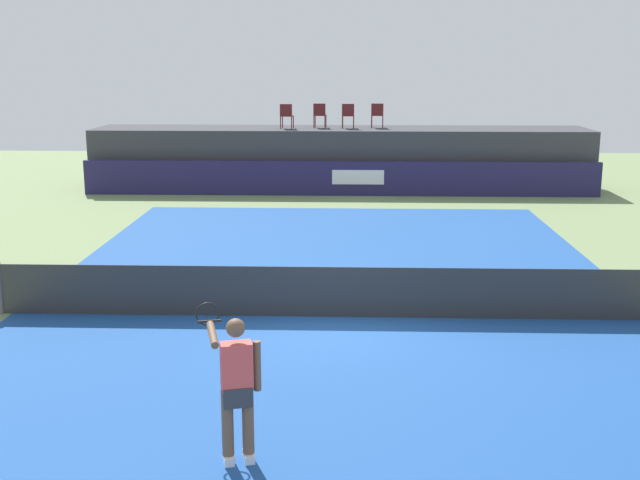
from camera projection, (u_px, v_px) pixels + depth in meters
name	position (u px, v px, depth m)	size (l,w,h in m)	color
ground_plane	(335.00, 274.00, 17.61)	(48.00, 48.00, 0.00)	#6B7F51
court_inner	(333.00, 317.00, 14.68)	(12.00, 22.00, 0.00)	#1C478C
sponsor_wall	(340.00, 178.00, 27.71)	(18.00, 0.22, 1.20)	#231E4C
spectator_platform	(341.00, 158.00, 29.35)	(18.00, 2.80, 2.20)	#38383D
spectator_chair_far_left	(287.00, 115.00, 28.71)	(0.48, 0.48, 0.89)	#561919
spectator_chair_left	(320.00, 114.00, 29.06)	(0.47, 0.47, 0.89)	#561919
spectator_chair_center	(348.00, 115.00, 28.85)	(0.45, 0.45, 0.89)	#561919
spectator_chair_right	(377.00, 114.00, 29.06)	(0.46, 0.46, 0.89)	#561919
tennis_net	(333.00, 292.00, 14.58)	(12.40, 0.02, 0.95)	#2D2D2D
net_post_near	(0.00, 288.00, 14.78)	(0.10, 0.10, 1.00)	#4C4C51
tennis_player	(236.00, 384.00, 9.21)	(0.91, 1.11, 1.77)	white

